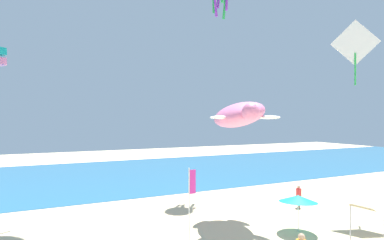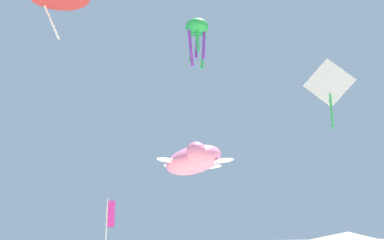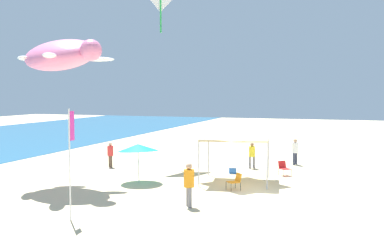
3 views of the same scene
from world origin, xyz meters
TOP-DOWN VIEW (x-y plane):
  - ground at (0.00, 0.00)m, footprint 120.00×120.00m
  - canopy_tent at (2.85, 1.83)m, footprint 3.78×3.92m
  - beach_umbrella at (1.05, 6.72)m, footprint 2.20×2.19m
  - folding_chair_facing_ocean at (5.49, -0.40)m, footprint 0.81×0.80m
  - folding_chair_left_of_tent at (0.87, 1.37)m, footprint 0.80×0.81m
  - cooler_box at (5.22, 2.57)m, footprint 0.72×0.59m
  - banner_flag at (-6.13, 6.02)m, footprint 0.36×0.06m
  - person_watching_sky at (7.24, 1.80)m, footprint 0.39×0.39m
  - person_near_umbrella at (4.71, 10.45)m, footprint 0.38×0.38m
  - person_beachcomber at (-2.91, 2.46)m, footprint 0.45×0.44m
  - person_kite_handler at (9.53, -0.63)m, footprint 0.44×0.41m
  - kite_turtle_pink at (-0.62, 10.18)m, footprint 5.02×5.32m

SIDE VIEW (x-z plane):
  - ground at x=0.00m, z-range -0.10..0.00m
  - cooler_box at x=5.22m, z-range 0.00..0.40m
  - folding_chair_facing_ocean at x=5.49m, z-range 0.06..0.88m
  - folding_chair_left_of_tent at x=0.87m, z-range 0.06..0.88m
  - person_near_umbrella at x=4.71m, z-range 0.14..1.76m
  - person_watching_sky at x=7.24m, z-range 0.14..1.78m
  - person_kite_handler at x=9.53m, z-range 0.15..1.88m
  - person_beachcomber at x=-2.91m, z-range 0.16..2.02m
  - beach_umbrella at x=1.05m, z-range 0.78..2.93m
  - banner_flag at x=-6.13m, z-range 0.41..4.61m
  - canopy_tent at x=2.85m, z-range 1.14..3.96m
  - kite_turtle_pink at x=-0.62m, z-range 5.56..7.86m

